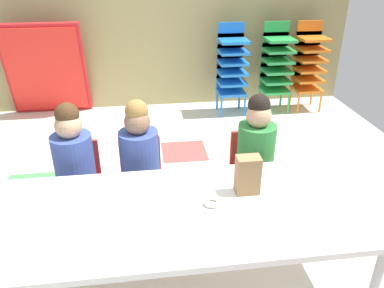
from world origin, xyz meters
TOP-DOWN VIEW (x-y plane):
  - ground_plane at (0.00, -0.00)m, footprint 5.27×4.54m
  - craft_table at (0.20, -0.76)m, footprint 2.13×0.84m
  - seated_child_near_camera at (-0.39, -0.11)m, footprint 0.33×0.33m
  - seated_child_middle_seat at (0.04, -0.11)m, footprint 0.32×0.32m
  - seated_child_far_right at (0.84, -0.11)m, footprint 0.33×0.33m
  - kid_chair_blue_stack at (1.12, 1.87)m, footprint 0.32×0.30m
  - kid_chair_green_stack at (1.66, 1.87)m, footprint 0.32×0.30m
  - kid_chair_orange_stack at (2.06, 1.87)m, footprint 0.32×0.30m
  - folded_activity_table at (-1.00, 2.07)m, footprint 0.90×0.29m
  - paper_bag_brown at (0.62, -0.65)m, footprint 0.13×0.09m
  - paper_plate_near_edge at (0.41, -0.75)m, footprint 0.18×0.18m
  - donut_powdered_on_plate at (0.41, -0.75)m, footprint 0.10×0.10m

SIDE VIEW (x-z plane):
  - ground_plane at x=0.00m, z-range -0.02..0.00m
  - craft_table at x=0.20m, z-range 0.24..0.78m
  - folded_activity_table at x=-1.00m, z-range -0.01..1.08m
  - paper_plate_near_edge at x=0.41m, z-range 0.55..0.56m
  - seated_child_near_camera at x=-0.39m, z-range 0.10..1.01m
  - seated_child_middle_seat at x=0.04m, z-range 0.10..1.01m
  - seated_child_far_right at x=0.84m, z-range 0.10..1.01m
  - donut_powdered_on_plate at x=0.41m, z-range 0.56..0.58m
  - kid_chair_blue_stack at x=1.12m, z-range 0.06..1.10m
  - kid_chair_green_stack at x=1.66m, z-range 0.06..1.10m
  - kid_chair_orange_stack at x=2.06m, z-range 0.06..1.10m
  - paper_bag_brown at x=0.62m, z-range 0.55..0.77m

